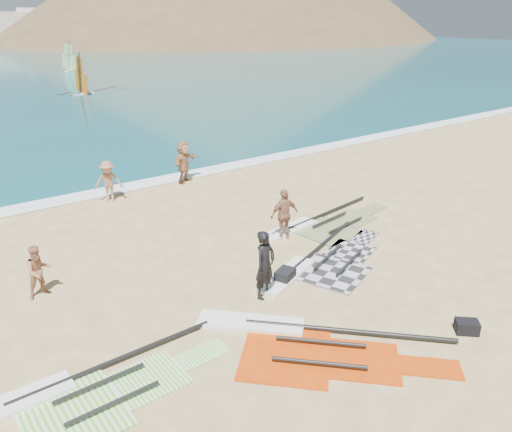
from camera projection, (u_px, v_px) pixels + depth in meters
ground at (310, 300)px, 14.04m from camera, size 300.00×300.00×0.00m
surf_line at (133, 187)px, 23.22m from camera, size 300.00×1.20×0.04m
headland_main at (234, 39)px, 157.70m from camera, size 143.00×143.00×45.00m
headland_minor at (297, 35)px, 184.36m from camera, size 70.00×70.00×28.00m
rig_grey at (319, 264)px, 15.93m from camera, size 6.17×3.72×0.20m
rig_green at (77, 394)px, 10.50m from camera, size 6.02×2.37×0.20m
rig_orange at (320, 225)px, 18.92m from camera, size 6.14×2.76×0.20m
rig_red at (300, 341)px, 12.21m from camera, size 5.19×5.76×0.21m
gear_bag_near at (285, 276)px, 14.93m from camera, size 0.75×0.67×0.40m
gear_bag_far at (467, 327)px, 12.56m from camera, size 0.67×0.67×0.33m
person_wetsuit at (265, 265)px, 13.86m from camera, size 0.84×0.68×2.01m
beachgoer_left at (39, 271)px, 14.01m from camera, size 0.83×0.69×1.55m
beachgoer_mid at (108, 181)px, 21.14m from camera, size 1.31×1.05×1.78m
beachgoer_back at (284, 214)px, 17.54m from camera, size 1.14×0.58×1.87m
beachgoer_right at (184, 162)px, 23.52m from camera, size 1.92×1.41×2.01m
windsurfer_centre at (81, 82)px, 49.29m from camera, size 2.29×2.72×4.08m
windsurfer_right at (70, 62)px, 69.61m from camera, size 2.14×2.17×4.05m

